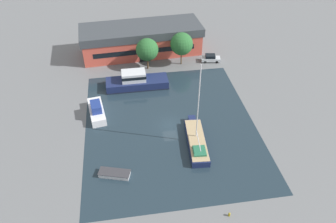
% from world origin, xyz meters
% --- Properties ---
extents(ground_plane, '(440.00, 440.00, 0.00)m').
position_xyz_m(ground_plane, '(0.00, 0.00, 0.00)').
color(ground_plane, slate).
extents(water_canal, '(28.87, 34.21, 0.01)m').
position_xyz_m(water_canal, '(0.00, 0.00, 0.00)').
color(water_canal, '#1E2D38').
rests_on(water_canal, ground).
extents(warehouse_building, '(27.82, 11.28, 6.36)m').
position_xyz_m(warehouse_building, '(-2.43, 27.06, 3.22)').
color(warehouse_building, '#C64C3D').
rests_on(warehouse_building, ground).
extents(quay_tree_near_building, '(4.74, 4.74, 6.90)m').
position_xyz_m(quay_tree_near_building, '(-1.84, 19.37, 4.52)').
color(quay_tree_near_building, brown).
rests_on(quay_tree_near_building, ground).
extents(quay_tree_by_water, '(4.84, 4.84, 7.32)m').
position_xyz_m(quay_tree_by_water, '(5.63, 20.12, 4.89)').
color(quay_tree_by_water, brown).
rests_on(quay_tree_by_water, ground).
extents(parked_car, '(4.43, 2.44, 1.65)m').
position_xyz_m(parked_car, '(12.33, 20.23, 0.82)').
color(parked_car, silver).
rests_on(parked_car, ground).
extents(sailboat_moored, '(3.49, 11.30, 14.36)m').
position_xyz_m(sailboat_moored, '(3.42, -5.17, 0.69)').
color(sailboat_moored, '#19234C').
rests_on(sailboat_moored, water_canal).
extents(motor_cruiser, '(12.37, 4.07, 3.48)m').
position_xyz_m(motor_cruiser, '(-4.82, 12.70, 1.26)').
color(motor_cruiser, '#19234C').
rests_on(motor_cruiser, water_canal).
extents(small_dinghy, '(4.87, 2.92, 0.71)m').
position_xyz_m(small_dinghy, '(-9.75, -9.78, 0.37)').
color(small_dinghy, silver).
rests_on(small_dinghy, water_canal).
extents(cabin_boat, '(3.48, 7.34, 2.81)m').
position_xyz_m(cabin_boat, '(-12.48, 4.69, 1.02)').
color(cabin_boat, white).
rests_on(cabin_boat, water_canal).
extents(mooring_bollard, '(0.30, 0.30, 0.58)m').
position_xyz_m(mooring_bollard, '(4.74, -18.83, 0.31)').
color(mooring_bollard, olive).
rests_on(mooring_bollard, ground).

